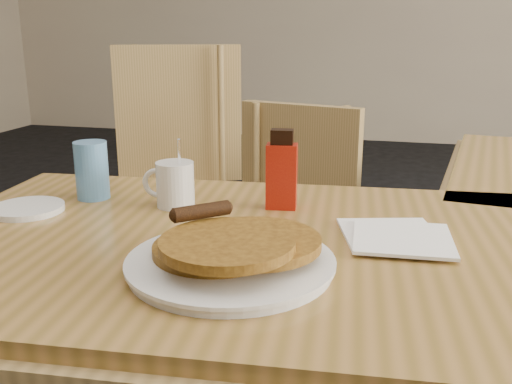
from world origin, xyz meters
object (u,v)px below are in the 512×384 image
chair_wall_extra (169,162)px  chair_main_far (293,223)px  coffee_mug (174,183)px  syrup_bottle (282,172)px  main_table (231,261)px  pancake_plate (231,255)px  blue_tumbler (92,170)px

chair_wall_extra → chair_main_far: bearing=-49.4°
coffee_mug → chair_main_far: bearing=83.5°
chair_main_far → chair_wall_extra: size_ratio=0.84×
chair_main_far → syrup_bottle: bearing=-66.9°
chair_wall_extra → main_table: bearing=-83.6°
pancake_plate → coffee_mug: coffee_mug is taller
main_table → chair_wall_extra: 1.15m
main_table → blue_tumbler: size_ratio=10.04×
pancake_plate → coffee_mug: (-0.21, 0.28, 0.02)m
chair_wall_extra → coffee_mug: bearing=-88.2°
chair_main_far → coffee_mug: (-0.14, -0.59, 0.27)m
chair_wall_extra → syrup_bottle: (0.59, -0.82, 0.20)m
pancake_plate → main_table: bearing=107.1°
chair_main_far → coffee_mug: coffee_mug is taller
pancake_plate → syrup_bottle: 0.33m
syrup_bottle → blue_tumbler: size_ratio=1.31×
main_table → syrup_bottle: bearing=75.8°
main_table → chair_wall_extra: chair_wall_extra is taller
pancake_plate → blue_tumbler: (-0.40, 0.29, 0.04)m
main_table → pancake_plate: size_ratio=3.89×
chair_main_far → coffee_mug: size_ratio=6.03×
chair_main_far → pancake_plate: size_ratio=2.76×
main_table → blue_tumbler: bearing=155.6°
main_table → coffee_mug: coffee_mug is taller
syrup_bottle → main_table: bearing=-111.0°
chair_wall_extra → syrup_bottle: size_ratio=6.45×
blue_tumbler → chair_main_far: bearing=60.1°
syrup_bottle → blue_tumbler: 0.41m
coffee_mug → syrup_bottle: bearing=17.8°
chair_wall_extra → syrup_bottle: bearing=-75.9°
chair_wall_extra → blue_tumbler: bearing=-99.7°
chair_wall_extra → pancake_plate: size_ratio=3.28×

